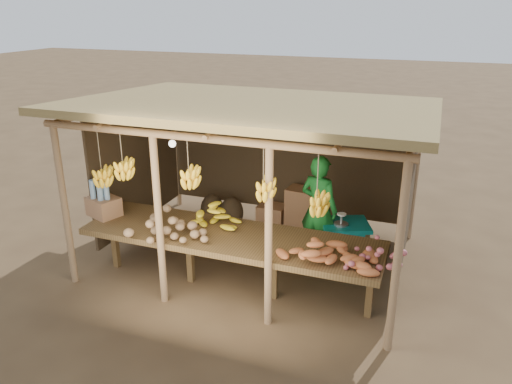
% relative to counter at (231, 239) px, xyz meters
% --- Properties ---
extents(ground, '(60.00, 60.00, 0.00)m').
position_rel_counter_xyz_m(ground, '(-0.00, 0.95, -0.74)').
color(ground, brown).
rests_on(ground, ground).
extents(stall_structure, '(4.70, 3.50, 2.43)m').
position_rel_counter_xyz_m(stall_structure, '(-0.02, 0.84, 1.17)').
color(stall_structure, '#9A754F').
rests_on(stall_structure, ground).
extents(counter, '(3.90, 1.05, 0.80)m').
position_rel_counter_xyz_m(counter, '(0.00, 0.00, 0.00)').
color(counter, brown).
rests_on(counter, ground).
extents(potato_heap, '(1.22, 0.90, 0.37)m').
position_rel_counter_xyz_m(potato_heap, '(-0.67, -0.29, 0.25)').
color(potato_heap, '#8E6C49').
rests_on(potato_heap, counter).
extents(sweet_potato_heap, '(1.18, 0.94, 0.36)m').
position_rel_counter_xyz_m(sweet_potato_heap, '(1.30, -0.26, 0.24)').
color(sweet_potato_heap, '#C56632').
rests_on(sweet_potato_heap, counter).
extents(onion_heap, '(0.86, 0.71, 0.35)m').
position_rel_counter_xyz_m(onion_heap, '(1.90, -0.24, 0.24)').
color(onion_heap, '#BA5A60').
rests_on(onion_heap, counter).
extents(banana_pile, '(0.68, 0.55, 0.35)m').
position_rel_counter_xyz_m(banana_pile, '(-0.33, 0.23, 0.23)').
color(banana_pile, yellow).
rests_on(banana_pile, counter).
extents(tomato_basin, '(0.40, 0.40, 0.21)m').
position_rel_counter_xyz_m(tomato_basin, '(-1.89, 0.06, 0.15)').
color(tomato_basin, navy).
rests_on(tomato_basin, counter).
extents(bottle_box, '(0.51, 0.46, 0.53)m').
position_rel_counter_xyz_m(bottle_box, '(-1.90, -0.02, 0.27)').
color(bottle_box, '#A26F48').
rests_on(bottle_box, counter).
extents(vendor, '(0.67, 0.53, 1.60)m').
position_rel_counter_xyz_m(vendor, '(0.86, 1.25, 0.06)').
color(vendor, '#1A7929').
rests_on(vendor, ground).
extents(tarp_crate, '(0.84, 0.78, 0.80)m').
position_rel_counter_xyz_m(tarp_crate, '(1.25, 1.29, -0.41)').
color(tarp_crate, brown).
rests_on(tarp_crate, ground).
extents(carton_stack, '(1.00, 0.41, 0.73)m').
position_rel_counter_xyz_m(carton_stack, '(0.21, 2.10, -0.42)').
color(carton_stack, '#A26F48').
rests_on(carton_stack, ground).
extents(burlap_sacks, '(0.78, 0.41, 0.55)m').
position_rel_counter_xyz_m(burlap_sacks, '(-1.02, 2.00, -0.50)').
color(burlap_sacks, '#473621').
rests_on(burlap_sacks, ground).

